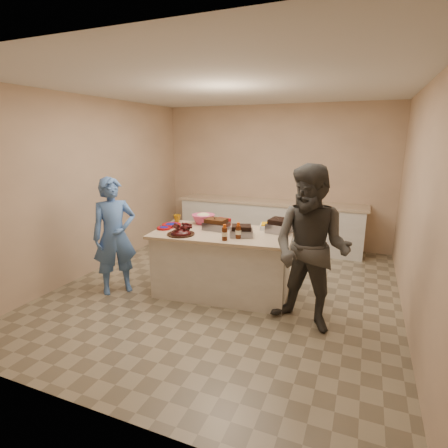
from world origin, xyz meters
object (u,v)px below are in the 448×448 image
at_px(coleslaw_bowl, 203,224).
at_px(roasting_pan, 280,232).
at_px(mustard_bottle, 212,227).
at_px(guest_gray, 306,325).
at_px(island, 223,292).
at_px(bbq_bottle_a, 225,240).
at_px(bbq_bottle_b, 238,238).
at_px(rib_platter, 181,235).
at_px(guest_blue, 119,291).
at_px(plastic_cup, 177,222).

bearing_deg(coleslaw_bowl, roasting_pan, -2.05).
bearing_deg(mustard_bottle, roasting_pan, 6.21).
bearing_deg(guest_gray, mustard_bottle, 172.01).
height_order(island, mustard_bottle, mustard_bottle).
distance_m(coleslaw_bowl, bbq_bottle_a, 0.90).
bearing_deg(bbq_bottle_b, mustard_bottle, 144.03).
bearing_deg(roasting_pan, island, -149.97).
distance_m(rib_platter, coleslaw_bowl, 0.65).
distance_m(bbq_bottle_a, mustard_bottle, 0.66).
distance_m(bbq_bottle_b, guest_blue, 1.90).
bearing_deg(coleslaw_bowl, guest_gray, -25.21).
height_order(rib_platter, guest_blue, rib_platter).
bearing_deg(coleslaw_bowl, rib_platter, -91.16).
height_order(rib_platter, coleslaw_bowl, coleslaw_bowl).
relative_size(plastic_cup, guest_blue, 0.07).
xyz_separation_m(rib_platter, guest_gray, (1.67, -0.13, -0.87)).
relative_size(coleslaw_bowl, mustard_bottle, 2.90).
bearing_deg(rib_platter, guest_blue, -168.99).
bearing_deg(island, rib_platter, -151.02).
xyz_separation_m(bbq_bottle_a, bbq_bottle_b, (0.13, 0.14, 0.00)).
xyz_separation_m(island, guest_gray, (1.22, -0.45, 0.00)).
distance_m(coleslaw_bowl, bbq_bottle_b, 0.90).
bearing_deg(island, mustard_bottle, 135.71).
xyz_separation_m(plastic_cup, guest_gray, (2.07, -0.74, -0.87)).
xyz_separation_m(bbq_bottle_b, plastic_cup, (-1.15, 0.49, 0.00)).
relative_size(bbq_bottle_b, mustard_bottle, 1.75).
bearing_deg(coleslaw_bowl, island, -37.00).
height_order(bbq_bottle_b, mustard_bottle, bbq_bottle_b).
xyz_separation_m(mustard_bottle, guest_gray, (1.46, -0.64, -0.87)).
height_order(guest_blue, guest_gray, guest_gray).
height_order(bbq_bottle_a, plastic_cup, bbq_bottle_a).
height_order(roasting_pan, coleslaw_bowl, coleslaw_bowl).
distance_m(island, bbq_bottle_a, 0.95).
height_order(rib_platter, mustard_bottle, rib_platter).
bearing_deg(mustard_bottle, coleslaw_bowl, 144.41).
height_order(island, guest_blue, island).
bearing_deg(roasting_pan, plastic_cup, -172.48).
distance_m(roasting_pan, bbq_bottle_b, 0.64).
distance_m(bbq_bottle_b, plastic_cup, 1.25).
xyz_separation_m(roasting_pan, coleslaw_bowl, (-1.14, 0.04, 0.00)).
relative_size(rib_platter, guest_gray, 0.19).
relative_size(island, guest_blue, 1.15).
xyz_separation_m(coleslaw_bowl, bbq_bottle_a, (0.61, -0.67, 0.00)).
bearing_deg(guest_gray, bbq_bottle_b, -179.57).
xyz_separation_m(roasting_pan, guest_blue, (-2.08, -0.79, -0.87)).
relative_size(mustard_bottle, guest_blue, 0.07).
bearing_deg(guest_gray, coleslaw_bowl, 170.40).
bearing_deg(rib_platter, bbq_bottle_b, 9.14).
bearing_deg(coleslaw_bowl, mustard_bottle, -35.59).
height_order(plastic_cup, guest_gray, plastic_cup).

